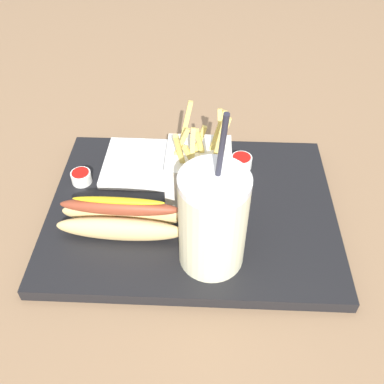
% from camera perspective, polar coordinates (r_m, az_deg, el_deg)
% --- Properties ---
extents(ground_plane, '(2.40, 2.40, 0.02)m').
position_cam_1_polar(ground_plane, '(0.72, 0.00, -3.44)').
color(ground_plane, '#8C6B4C').
extents(food_tray, '(0.45, 0.34, 0.02)m').
position_cam_1_polar(food_tray, '(0.70, 0.00, -2.34)').
color(food_tray, black).
rests_on(food_tray, ground_plane).
extents(soda_cup, '(0.09, 0.09, 0.25)m').
position_cam_1_polar(soda_cup, '(0.57, 2.73, -3.77)').
color(soda_cup, beige).
rests_on(soda_cup, food_tray).
extents(fries_basket, '(0.10, 0.10, 0.15)m').
position_cam_1_polar(fries_basket, '(0.70, 0.89, 2.93)').
color(fries_basket, white).
rests_on(fries_basket, food_tray).
extents(hot_dog_1, '(0.19, 0.06, 0.07)m').
position_cam_1_polar(hot_dog_1, '(0.65, -9.21, -3.42)').
color(hot_dog_1, '#DBB775').
rests_on(hot_dog_1, food_tray).
extents(ketchup_cup_1, '(0.04, 0.04, 0.02)m').
position_cam_1_polar(ketchup_cup_1, '(0.76, 6.47, 4.01)').
color(ketchup_cup_1, white).
rests_on(ketchup_cup_1, food_tray).
extents(ketchup_cup_2, '(0.03, 0.03, 0.02)m').
position_cam_1_polar(ketchup_cup_2, '(0.78, -1.11, 5.77)').
color(ketchup_cup_2, white).
rests_on(ketchup_cup_2, food_tray).
extents(ketchup_cup_3, '(0.03, 0.03, 0.02)m').
position_cam_1_polar(ketchup_cup_3, '(0.75, -14.29, 1.96)').
color(ketchup_cup_3, white).
rests_on(ketchup_cup_3, food_tray).
extents(napkin_stack, '(0.13, 0.13, 0.01)m').
position_cam_1_polar(napkin_stack, '(0.77, -6.77, 3.75)').
color(napkin_stack, white).
rests_on(napkin_stack, food_tray).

